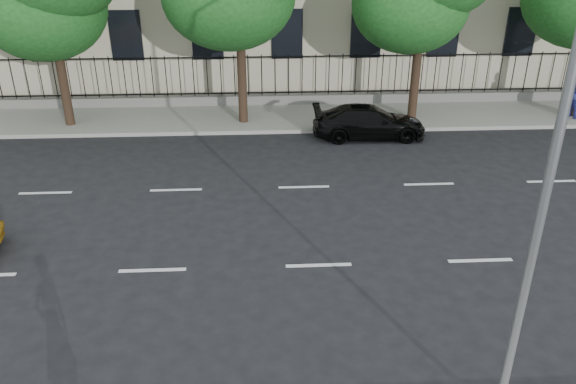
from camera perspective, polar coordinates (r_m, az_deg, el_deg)
The scene contains 6 objects.
ground at distance 11.76m, azimuth 4.43°, elevation -14.09°, with size 120.00×120.00×0.00m, color black.
far_sidewalk at distance 24.16m, azimuth 0.29°, elevation 7.71°, with size 60.00×4.00×0.15m, color gray.
lane_markings at distance 15.68m, azimuth 2.28°, elevation -2.96°, with size 49.60×4.62×0.01m, color silver, non-canonical shape.
iron_fence at distance 25.63m, azimuth 0.07°, elevation 10.09°, with size 30.00×0.50×2.20m.
street_light at distance 8.49m, azimuth 24.34°, elevation 7.29°, with size 0.25×3.32×8.05m.
black_sedan at distance 21.93m, azimuth 8.22°, elevation 7.07°, with size 1.75×4.31×1.25m, color black.
Camera 1 is at (-1.37, -8.96, 7.49)m, focal length 35.00 mm.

